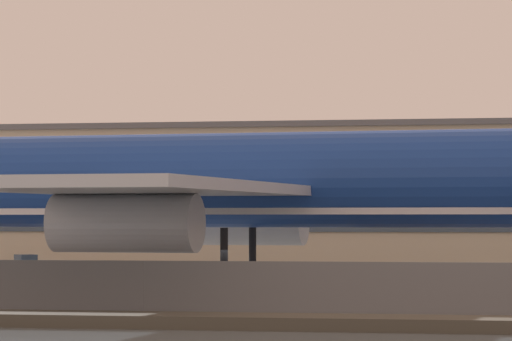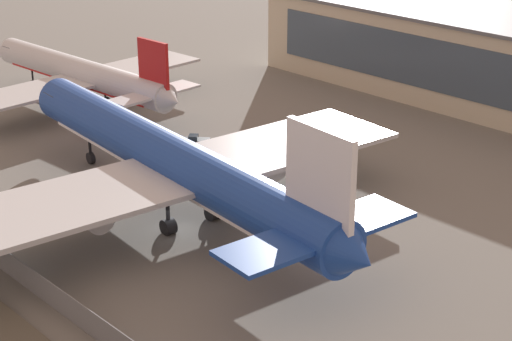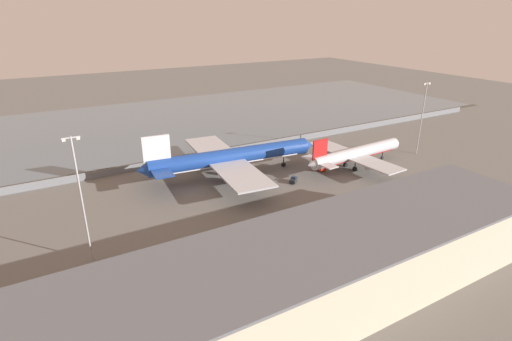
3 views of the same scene
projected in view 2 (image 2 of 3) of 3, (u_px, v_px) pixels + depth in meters
ground_plane at (173, 231)px, 83.54m from camera, size 500.00×500.00×0.00m
perimeter_fence at (24, 275)px, 73.02m from camera, size 280.00×0.10×2.37m
cargo_jet_blue at (175, 163)px, 84.32m from camera, size 56.63×49.21×15.52m
passenger_jet_silver at (83, 74)px, 119.13m from camera, size 41.03×35.22×12.00m
baggage_tug at (197, 143)px, 104.37m from camera, size 3.45×3.32×1.80m
ops_van at (104, 123)px, 110.01m from camera, size 2.19×5.23×2.48m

